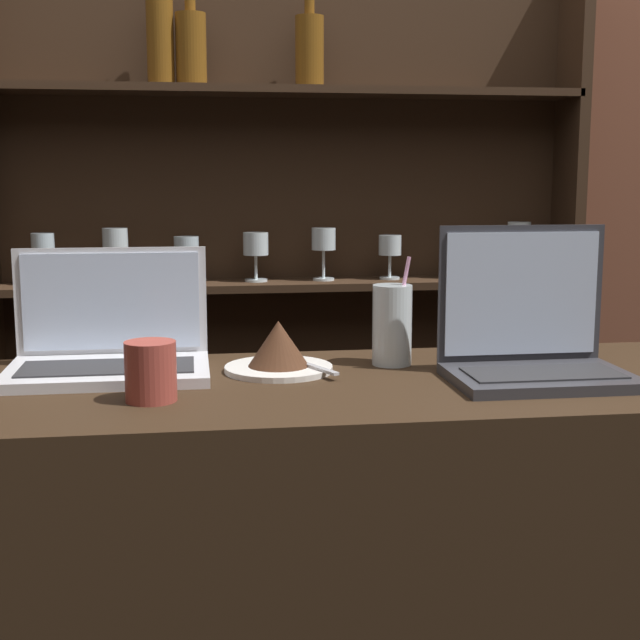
{
  "coord_description": "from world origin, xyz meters",
  "views": [
    {
      "loc": [
        -0.26,
        -1.17,
        1.38
      ],
      "look_at": [
        -0.05,
        0.29,
        1.14
      ],
      "focal_mm": 50.0,
      "sensor_mm": 36.0,
      "label": 1
    }
  ],
  "objects_px": {
    "cake_plate": "(279,351)",
    "water_glass": "(392,325)",
    "laptop_near": "(109,347)",
    "laptop_far": "(532,342)",
    "coffee_cup": "(151,371)"
  },
  "relations": [
    {
      "from": "laptop_far",
      "to": "coffee_cup",
      "type": "distance_m",
      "value": 0.63
    },
    {
      "from": "laptop_near",
      "to": "coffee_cup",
      "type": "xyz_separation_m",
      "value": [
        0.08,
        -0.21,
        0.0
      ]
    },
    {
      "from": "laptop_near",
      "to": "cake_plate",
      "type": "xyz_separation_m",
      "value": [
        0.29,
        -0.04,
        -0.01
      ]
    },
    {
      "from": "laptop_far",
      "to": "coffee_cup",
      "type": "height_order",
      "value": "laptop_far"
    },
    {
      "from": "laptop_near",
      "to": "laptop_far",
      "type": "bearing_deg",
      "value": -11.68
    },
    {
      "from": "laptop_near",
      "to": "laptop_far",
      "type": "height_order",
      "value": "laptop_far"
    },
    {
      "from": "laptop_far",
      "to": "cake_plate",
      "type": "height_order",
      "value": "laptop_far"
    },
    {
      "from": "laptop_far",
      "to": "water_glass",
      "type": "height_order",
      "value": "laptop_far"
    },
    {
      "from": "cake_plate",
      "to": "water_glass",
      "type": "relative_size",
      "value": 0.97
    },
    {
      "from": "laptop_far",
      "to": "cake_plate",
      "type": "distance_m",
      "value": 0.43
    },
    {
      "from": "laptop_near",
      "to": "water_glass",
      "type": "distance_m",
      "value": 0.5
    },
    {
      "from": "laptop_far",
      "to": "water_glass",
      "type": "bearing_deg",
      "value": 146.44
    },
    {
      "from": "laptop_far",
      "to": "water_glass",
      "type": "distance_m",
      "value": 0.25
    },
    {
      "from": "laptop_near",
      "to": "cake_plate",
      "type": "height_order",
      "value": "laptop_near"
    },
    {
      "from": "laptop_near",
      "to": "coffee_cup",
      "type": "height_order",
      "value": "laptop_near"
    }
  ]
}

